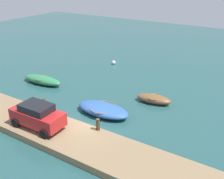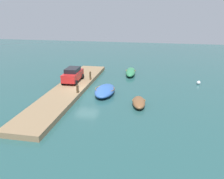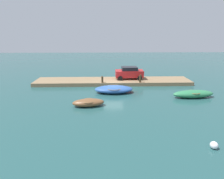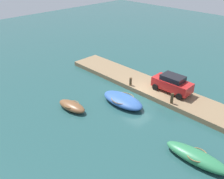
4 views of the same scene
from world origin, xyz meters
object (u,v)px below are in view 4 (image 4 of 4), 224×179
(rowboat_green, at_px, (197,157))
(parked_car, at_px, (172,83))
(dinghy_brown, at_px, (72,106))
(motorboat_blue, at_px, (123,100))
(mooring_post_mid_west, at_px, (171,98))
(mooring_post_west, at_px, (172,99))
(mooring_post_mid_east, at_px, (131,82))

(rowboat_green, bearing_deg, parked_car, -49.52)
(dinghy_brown, xyz_separation_m, parked_car, (-4.89, -8.44, 1.01))
(motorboat_blue, xyz_separation_m, mooring_post_mid_west, (-3.51, -2.66, 0.56))
(mooring_post_west, height_order, mooring_post_mid_east, mooring_post_west)
(mooring_post_mid_west, height_order, parked_car, parked_car)
(rowboat_green, relative_size, mooring_post_mid_east, 5.40)
(motorboat_blue, relative_size, mooring_post_mid_east, 5.26)
(rowboat_green, bearing_deg, mooring_post_mid_west, -45.80)
(dinghy_brown, bearing_deg, mooring_post_west, -139.90)
(motorboat_blue, xyz_separation_m, mooring_post_west, (-3.60, -2.66, 0.57))
(mooring_post_mid_east, bearing_deg, motorboat_blue, 117.46)
(dinghy_brown, bearing_deg, rowboat_green, -176.26)
(dinghy_brown, relative_size, rowboat_green, 0.68)
(mooring_post_west, distance_m, mooring_post_mid_east, 4.98)
(motorboat_blue, bearing_deg, mooring_post_mid_east, -63.44)
(parked_car, bearing_deg, motorboat_blue, 61.33)
(motorboat_blue, bearing_deg, mooring_post_mid_west, -143.75)
(rowboat_green, height_order, mooring_post_west, mooring_post_west)
(mooring_post_west, distance_m, mooring_post_mid_west, 0.09)
(rowboat_green, relative_size, mooring_post_mid_west, 4.60)
(mooring_post_west, xyz_separation_m, mooring_post_mid_west, (0.09, 0.00, -0.02))
(rowboat_green, bearing_deg, mooring_post_mid_east, -28.30)
(motorboat_blue, distance_m, rowboat_green, 8.72)
(mooring_post_west, height_order, parked_car, parked_car)
(motorboat_blue, height_order, parked_car, parked_car)
(rowboat_green, relative_size, parked_car, 1.18)
(dinghy_brown, xyz_separation_m, mooring_post_west, (-6.16, -6.60, 0.63))
(mooring_post_mid_west, xyz_separation_m, parked_car, (1.18, -1.84, 0.40))
(rowboat_green, distance_m, mooring_post_mid_west, 6.77)
(dinghy_brown, distance_m, rowboat_green, 11.28)
(motorboat_blue, bearing_deg, mooring_post_west, -144.41)
(rowboat_green, distance_m, parked_car, 8.93)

